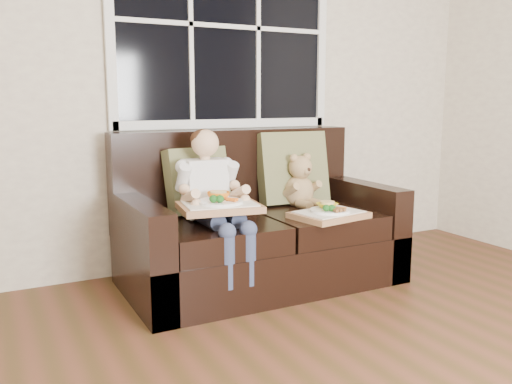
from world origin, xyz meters
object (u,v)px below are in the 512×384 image
child (212,190)px  teddy_bear (300,184)px  tray_left (219,205)px  loveseat (256,233)px  tray_right (329,213)px

child → teddy_bear: (0.71, 0.16, -0.04)m
tray_left → loveseat: bearing=45.2°
child → tray_left: 0.17m
child → tray_right: 0.73m
loveseat → teddy_bear: bearing=6.8°
loveseat → child: (-0.35, -0.12, 0.33)m
child → tray_left: size_ratio=1.70×
tray_right → teddy_bear: bearing=73.6°
child → tray_left: bearing=-97.0°
loveseat → child: size_ratio=2.05×
tray_left → child: bearing=91.5°
loveseat → tray_left: loveseat is taller
loveseat → teddy_bear: loveseat is taller
loveseat → teddy_bear: (0.36, 0.04, 0.29)m
teddy_bear → tray_left: size_ratio=0.76×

